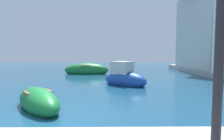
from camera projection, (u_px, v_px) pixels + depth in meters
name	position (u px, v px, depth m)	size (l,w,h in m)	color
ground	(52.00, 119.00, 6.17)	(80.00, 80.00, 0.00)	navy
quay_promenade	(198.00, 115.00, 5.84)	(44.00, 32.00, 0.50)	#ADA89E
moored_boat_0	(124.00, 78.00, 12.93)	(3.21, 3.13, 1.75)	#1E479E
moored_boat_3	(87.00, 70.00, 19.91)	(4.36, 1.66, 1.38)	#197233
moored_boat_5	(38.00, 101.00, 7.38)	(2.74, 3.27, 0.99)	#197233
waterfront_building_annex	(219.00, 24.00, 20.69)	(6.32, 9.32, 8.83)	beige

